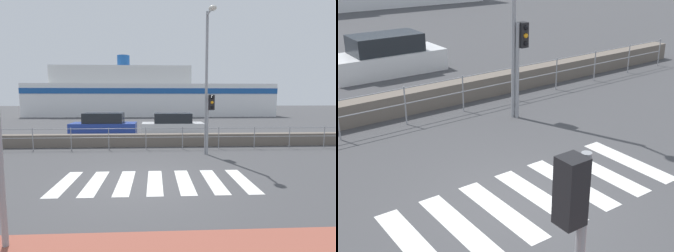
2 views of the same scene
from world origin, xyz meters
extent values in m
plane|color=#424244|center=(0.00, 0.00, 0.00)|extent=(160.00, 160.00, 0.00)
cube|color=silver|center=(-2.26, 0.00, 0.00)|extent=(0.45, 2.40, 0.01)
cube|color=silver|center=(-1.36, 0.00, 0.00)|extent=(0.45, 2.40, 0.01)
cube|color=silver|center=(-0.46, 0.00, 0.00)|extent=(0.45, 2.40, 0.01)
cube|color=silver|center=(0.44, 0.00, 0.00)|extent=(0.45, 2.40, 0.01)
cube|color=silver|center=(1.34, 0.00, 0.00)|extent=(0.45, 2.40, 0.01)
cube|color=silver|center=(2.24, 0.00, 0.00)|extent=(0.45, 2.40, 0.01)
cube|color=silver|center=(3.14, 0.00, 0.00)|extent=(0.45, 2.40, 0.01)
cube|color=#6B6056|center=(0.00, 6.01, 0.32)|extent=(24.40, 0.55, 0.65)
cylinder|color=gray|center=(0.00, 5.14, 1.04)|extent=(21.96, 0.03, 0.03)
cylinder|color=gray|center=(0.00, 5.14, 0.60)|extent=(21.96, 0.03, 0.03)
cylinder|color=gray|center=(-1.83, 5.14, 0.55)|extent=(0.04, 0.04, 1.10)
cylinder|color=gray|center=(0.00, 5.14, 0.55)|extent=(0.04, 0.04, 1.10)
cylinder|color=gray|center=(1.83, 5.14, 0.55)|extent=(0.04, 0.04, 1.10)
cylinder|color=gray|center=(3.66, 5.14, 0.55)|extent=(0.04, 0.04, 1.10)
cylinder|color=gray|center=(5.49, 5.14, 0.55)|extent=(0.04, 0.04, 1.10)
cylinder|color=gray|center=(7.32, 5.14, 0.55)|extent=(0.04, 0.04, 1.10)
cylinder|color=gray|center=(9.15, 5.14, 0.55)|extent=(0.04, 0.04, 1.10)
cylinder|color=gray|center=(10.98, 5.14, 0.55)|extent=(0.04, 0.04, 1.10)
cube|color=black|center=(-2.19, -3.55, 2.64)|extent=(0.24, 0.24, 0.68)
sphere|color=black|center=(-2.19, -3.41, 2.85)|extent=(0.13, 0.13, 0.13)
sphere|color=orange|center=(-2.19, -3.41, 2.64)|extent=(0.13, 0.13, 0.13)
sphere|color=black|center=(-2.19, -3.41, 2.43)|extent=(0.13, 0.13, 0.13)
cylinder|color=gray|center=(2.79, 3.78, 1.35)|extent=(0.10, 0.10, 2.69)
cube|color=black|center=(2.96, 3.78, 2.35)|extent=(0.24, 0.24, 0.68)
sphere|color=black|center=(2.96, 3.64, 2.56)|extent=(0.13, 0.13, 0.13)
sphere|color=orange|center=(2.96, 3.64, 2.35)|extent=(0.13, 0.13, 0.13)
sphere|color=black|center=(2.96, 3.64, 2.14)|extent=(0.13, 0.13, 0.13)
cylinder|color=gray|center=(2.75, 3.90, 3.14)|extent=(0.12, 0.12, 6.27)
cube|color=silver|center=(1.70, 10.48, 0.41)|extent=(4.29, 1.71, 0.82)
cube|color=#1E2328|center=(1.70, 10.48, 1.16)|extent=(2.57, 1.50, 0.67)
camera|label=1|loc=(0.44, -7.75, 2.54)|focal=28.00mm
camera|label=2|loc=(-4.84, -6.19, 4.76)|focal=50.00mm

